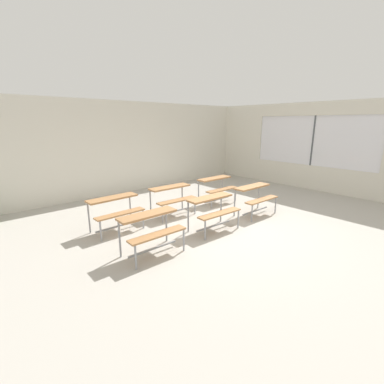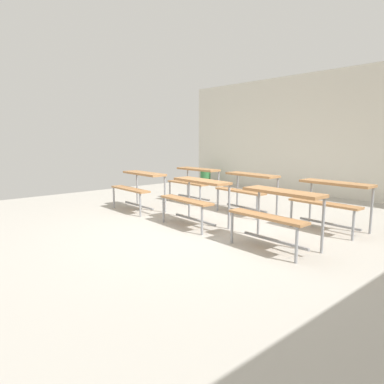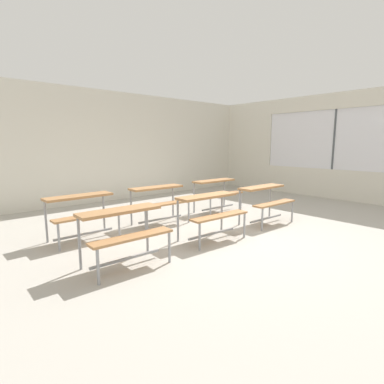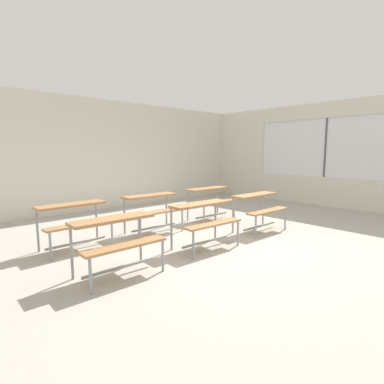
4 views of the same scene
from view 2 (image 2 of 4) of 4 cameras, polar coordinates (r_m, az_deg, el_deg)
The scene contains 9 objects.
ground at distance 5.37m, azimuth 2.12°, elevation -6.63°, with size 10.00×9.00×0.05m, color #ADA89E.
wall_back at distance 8.90m, azimuth 23.99°, elevation 8.68°, with size 10.00×0.12×3.00m, color silver.
desk_bench_r0c0 at distance 6.85m, azimuth -8.64°, elevation 1.66°, with size 1.11×0.61×0.74m.
desk_bench_r0c1 at distance 5.59m, azimuth 0.70°, elevation 0.14°, with size 1.13×0.64×0.74m.
desk_bench_r0c2 at distance 4.57m, azimuth 13.83°, elevation -2.08°, with size 1.11×0.62×0.74m.
desk_bench_r1c0 at distance 7.70m, azimuth 0.39°, elevation 2.54°, with size 1.11×0.61×0.74m.
desk_bench_r1c1 at distance 6.62m, azimuth 9.13°, elevation 1.39°, with size 1.13×0.64×0.74m.
desk_bench_r1c2 at distance 5.72m, azimuth 21.96°, elevation -0.30°, with size 1.12×0.62×0.74m.
trash_bin at distance 10.87m, azimuth 2.22°, elevation 2.57°, with size 0.31×0.31×0.44m, color #2D6B38.
Camera 2 is at (3.76, -3.57, 1.41)m, focal length 32.48 mm.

